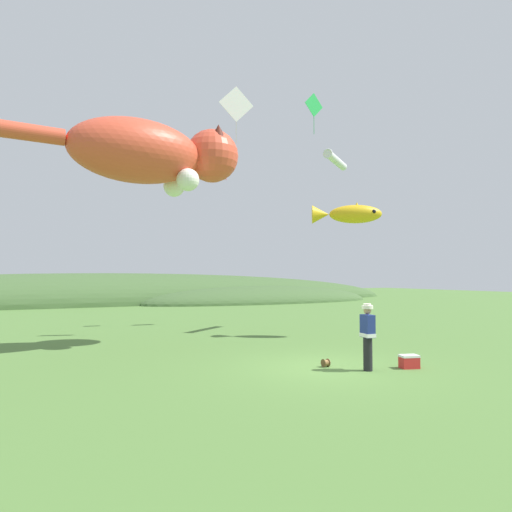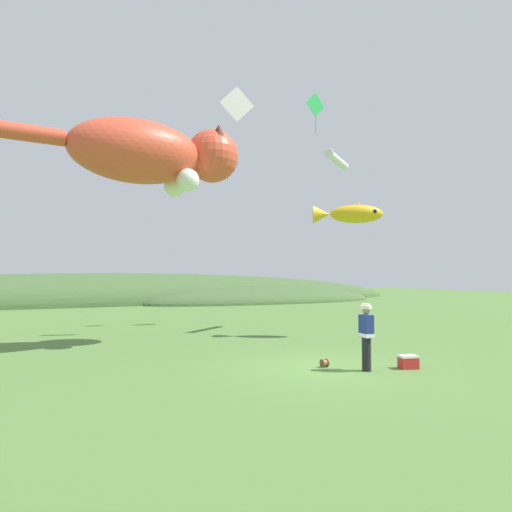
{
  "view_description": "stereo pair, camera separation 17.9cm",
  "coord_description": "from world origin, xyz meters",
  "px_view_note": "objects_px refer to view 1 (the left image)",
  "views": [
    {
      "loc": [
        -7.55,
        -10.21,
        2.53
      ],
      "look_at": [
        0.0,
        4.0,
        3.21
      ],
      "focal_mm": 32.0,
      "sensor_mm": 36.0,
      "label": 1
    },
    {
      "loc": [
        -7.39,
        -10.29,
        2.53
      ],
      "look_at": [
        0.0,
        4.0,
        3.21
      ],
      "focal_mm": 32.0,
      "sensor_mm": 36.0,
      "label": 2
    }
  ],
  "objects_px": {
    "kite_spool": "(326,363)",
    "kite_diamond_green": "(314,105)",
    "kite_diamond_red": "(226,154)",
    "kite_tube_streamer": "(336,160)",
    "kite_fish_windsock": "(348,214)",
    "kite_giant_cat": "(154,154)",
    "kite_diamond_white": "(236,104)",
    "picnic_cooler": "(409,362)",
    "festival_attendant": "(368,335)"
  },
  "relations": [
    {
      "from": "kite_diamond_white",
      "to": "kite_diamond_green",
      "type": "distance_m",
      "value": 5.75
    },
    {
      "from": "kite_fish_windsock",
      "to": "kite_diamond_red",
      "type": "relative_size",
      "value": 1.58
    },
    {
      "from": "kite_spool",
      "to": "kite_fish_windsock",
      "type": "relative_size",
      "value": 0.08
    },
    {
      "from": "kite_giant_cat",
      "to": "kite_tube_streamer",
      "type": "height_order",
      "value": "kite_tube_streamer"
    },
    {
      "from": "kite_spool",
      "to": "kite_diamond_white",
      "type": "xyz_separation_m",
      "value": [
        0.49,
        6.8,
        9.63
      ]
    },
    {
      "from": "festival_attendant",
      "to": "picnic_cooler",
      "type": "distance_m",
      "value": 1.47
    },
    {
      "from": "kite_spool",
      "to": "kite_diamond_white",
      "type": "bearing_deg",
      "value": 85.88
    },
    {
      "from": "kite_spool",
      "to": "picnic_cooler",
      "type": "bearing_deg",
      "value": -32.36
    },
    {
      "from": "kite_spool",
      "to": "picnic_cooler",
      "type": "xyz_separation_m",
      "value": [
        1.91,
        -1.21,
        0.07
      ]
    },
    {
      "from": "kite_spool",
      "to": "kite_fish_windsock",
      "type": "distance_m",
      "value": 8.05
    },
    {
      "from": "kite_tube_streamer",
      "to": "kite_diamond_green",
      "type": "distance_m",
      "value": 3.91
    },
    {
      "from": "kite_giant_cat",
      "to": "festival_attendant",
      "type": "bearing_deg",
      "value": -56.67
    },
    {
      "from": "kite_giant_cat",
      "to": "kite_diamond_red",
      "type": "relative_size",
      "value": 4.77
    },
    {
      "from": "picnic_cooler",
      "to": "kite_tube_streamer",
      "type": "height_order",
      "value": "kite_tube_streamer"
    },
    {
      "from": "kite_giant_cat",
      "to": "kite_diamond_white",
      "type": "relative_size",
      "value": 3.52
    },
    {
      "from": "kite_diamond_white",
      "to": "kite_diamond_red",
      "type": "relative_size",
      "value": 1.35
    },
    {
      "from": "kite_fish_windsock",
      "to": "kite_diamond_red",
      "type": "distance_m",
      "value": 7.38
    },
    {
      "from": "kite_spool",
      "to": "kite_diamond_green",
      "type": "relative_size",
      "value": 0.1
    },
    {
      "from": "kite_fish_windsock",
      "to": "kite_diamond_white",
      "type": "xyz_separation_m",
      "value": [
        -4.01,
        2.32,
        4.67
      ]
    },
    {
      "from": "festival_attendant",
      "to": "picnic_cooler",
      "type": "relative_size",
      "value": 3.14
    },
    {
      "from": "kite_spool",
      "to": "kite_tube_streamer",
      "type": "height_order",
      "value": "kite_tube_streamer"
    },
    {
      "from": "kite_spool",
      "to": "kite_diamond_red",
      "type": "bearing_deg",
      "value": 81.22
    },
    {
      "from": "kite_diamond_white",
      "to": "kite_diamond_red",
      "type": "distance_m",
      "value": 3.82
    },
    {
      "from": "festival_attendant",
      "to": "kite_fish_windsock",
      "type": "xyz_separation_m",
      "value": [
        3.81,
        5.41,
        4.11
      ]
    },
    {
      "from": "kite_fish_windsock",
      "to": "kite_diamond_red",
      "type": "height_order",
      "value": "kite_diamond_red"
    },
    {
      "from": "picnic_cooler",
      "to": "kite_fish_windsock",
      "type": "bearing_deg",
      "value": 65.53
    },
    {
      "from": "kite_fish_windsock",
      "to": "kite_diamond_red",
      "type": "xyz_separation_m",
      "value": [
        -2.91,
        5.79,
        3.53
      ]
    },
    {
      "from": "kite_spool",
      "to": "kite_giant_cat",
      "type": "bearing_deg",
      "value": 122.73
    },
    {
      "from": "kite_tube_streamer",
      "to": "picnic_cooler",
      "type": "bearing_deg",
      "value": -114.99
    },
    {
      "from": "picnic_cooler",
      "to": "kite_diamond_green",
      "type": "relative_size",
      "value": 0.26
    },
    {
      "from": "picnic_cooler",
      "to": "festival_attendant",
      "type": "bearing_deg",
      "value": 167.15
    },
    {
      "from": "kite_diamond_white",
      "to": "picnic_cooler",
      "type": "bearing_deg",
      "value": -79.95
    },
    {
      "from": "kite_tube_streamer",
      "to": "kite_diamond_red",
      "type": "bearing_deg",
      "value": 136.73
    },
    {
      "from": "kite_diamond_green",
      "to": "kite_giant_cat",
      "type": "bearing_deg",
      "value": -160.2
    },
    {
      "from": "kite_fish_windsock",
      "to": "kite_diamond_red",
      "type": "bearing_deg",
      "value": 116.68
    },
    {
      "from": "kite_diamond_red",
      "to": "kite_diamond_green",
      "type": "xyz_separation_m",
      "value": [
        4.16,
        -1.68,
        2.64
      ]
    },
    {
      "from": "kite_fish_windsock",
      "to": "kite_tube_streamer",
      "type": "distance_m",
      "value": 3.67
    },
    {
      "from": "festival_attendant",
      "to": "kite_diamond_green",
      "type": "relative_size",
      "value": 0.83
    },
    {
      "from": "kite_spool",
      "to": "kite_tube_streamer",
      "type": "distance_m",
      "value": 11.59
    },
    {
      "from": "kite_spool",
      "to": "kite_fish_windsock",
      "type": "xyz_separation_m",
      "value": [
        4.5,
        4.48,
        4.96
      ]
    },
    {
      "from": "kite_diamond_green",
      "to": "kite_diamond_red",
      "type": "bearing_deg",
      "value": 158.0
    },
    {
      "from": "kite_tube_streamer",
      "to": "kite_diamond_red",
      "type": "height_order",
      "value": "kite_diamond_red"
    },
    {
      "from": "festival_attendant",
      "to": "kite_diamond_white",
      "type": "height_order",
      "value": "kite_diamond_white"
    },
    {
      "from": "kite_fish_windsock",
      "to": "kite_tube_streamer",
      "type": "bearing_deg",
      "value": 63.62
    },
    {
      "from": "festival_attendant",
      "to": "kite_giant_cat",
      "type": "xyz_separation_m",
      "value": [
        -4.1,
        6.23,
        5.82
      ]
    },
    {
      "from": "kite_spool",
      "to": "kite_diamond_green",
      "type": "height_order",
      "value": "kite_diamond_green"
    },
    {
      "from": "kite_spool",
      "to": "kite_diamond_white",
      "type": "relative_size",
      "value": 0.09
    },
    {
      "from": "kite_diamond_green",
      "to": "kite_fish_windsock",
      "type": "bearing_deg",
      "value": -106.85
    },
    {
      "from": "kite_diamond_white",
      "to": "kite_fish_windsock",
      "type": "bearing_deg",
      "value": -30.03
    },
    {
      "from": "kite_fish_windsock",
      "to": "picnic_cooler",
      "type": "bearing_deg",
      "value": -114.47
    }
  ]
}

